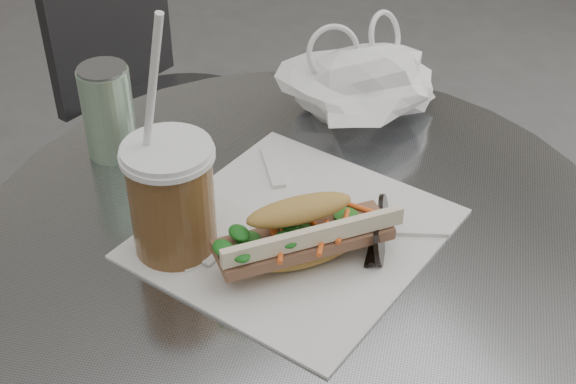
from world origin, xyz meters
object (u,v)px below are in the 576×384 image
banh_mi (302,234)px  sunglasses (379,232)px  cafe_table (297,381)px  drink_can (108,111)px  chair_far (172,168)px  iced_coffee (172,197)px

banh_mi → sunglasses: banh_mi is taller
cafe_table → drink_can: bearing=115.5°
chair_far → banh_mi: (-0.17, -0.79, 0.45)m
banh_mi → iced_coffee: 0.15m
cafe_table → banh_mi: (-0.03, -0.05, 0.32)m
cafe_table → iced_coffee: (-0.14, 0.04, 0.35)m
sunglasses → banh_mi: bearing=119.7°
cafe_table → banh_mi: bearing=-120.0°
drink_can → sunglasses: bearing=-61.0°
chair_far → banh_mi: size_ratio=2.95×
drink_can → cafe_table: bearing=-64.5°
iced_coffee → drink_can: bearing=86.6°
sunglasses → drink_can: 0.38m
cafe_table → drink_can: drink_can is taller
cafe_table → banh_mi: size_ratio=3.04×
chair_far → iced_coffee: iced_coffee is taller
sunglasses → chair_far: bearing=36.3°
banh_mi → iced_coffee: size_ratio=0.85×
cafe_table → iced_coffee: bearing=162.9°
iced_coffee → sunglasses: (0.20, -0.12, -0.05)m
banh_mi → iced_coffee: iced_coffee is taller
banh_mi → sunglasses: 0.10m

